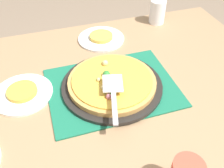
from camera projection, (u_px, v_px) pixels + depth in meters
name	position (u px, v px, depth m)	size (l,w,h in m)	color
dining_table	(112.00, 107.00, 1.03)	(1.40, 1.00, 0.75)	#9E7A56
placemat	(112.00, 87.00, 0.96)	(0.48, 0.36, 0.01)	#196B4C
pizza_pan	(112.00, 85.00, 0.95)	(0.38, 0.38, 0.01)	black
pizza	(112.00, 81.00, 0.94)	(0.33, 0.33, 0.05)	tan
plate_near_left	(23.00, 94.00, 0.93)	(0.22, 0.22, 0.01)	white
plate_far_right	(101.00, 39.00, 1.21)	(0.22, 0.22, 0.01)	white
served_slice_left	(22.00, 91.00, 0.92)	(0.11, 0.11, 0.02)	gold
served_slice_right	(101.00, 36.00, 1.20)	(0.11, 0.11, 0.02)	#EAB747
cup_near	(157.00, 12.00, 1.29)	(0.08, 0.08, 0.12)	white
pizza_server	(113.00, 93.00, 0.84)	(0.10, 0.23, 0.01)	silver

